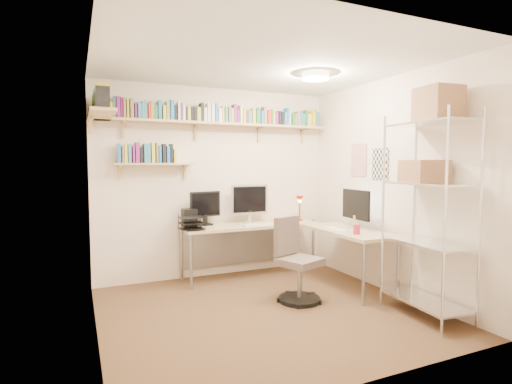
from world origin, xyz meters
TOP-DOWN VIEW (x-y plane):
  - ground at (0.00, 0.00)m, footprint 3.20×3.20m
  - room_shell at (0.00, 0.00)m, footprint 3.24×3.04m
  - wall_shelves at (-0.42, 1.30)m, footprint 3.12×1.09m
  - corner_desk at (0.48, 0.98)m, footprint 2.17×1.84m
  - office_chair at (0.44, 0.15)m, footprint 0.52×0.53m
  - wire_rack at (1.36, -0.80)m, footprint 0.50×0.90m

SIDE VIEW (x-z plane):
  - ground at x=0.00m, z-range 0.00..0.00m
  - office_chair at x=0.44m, z-range -0.07..0.84m
  - corner_desk at x=0.48m, z-range 0.09..1.31m
  - wire_rack at x=1.36m, z-range 0.41..2.62m
  - room_shell at x=0.00m, z-range 0.29..2.81m
  - wall_shelves at x=-0.42m, z-range 1.63..2.42m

